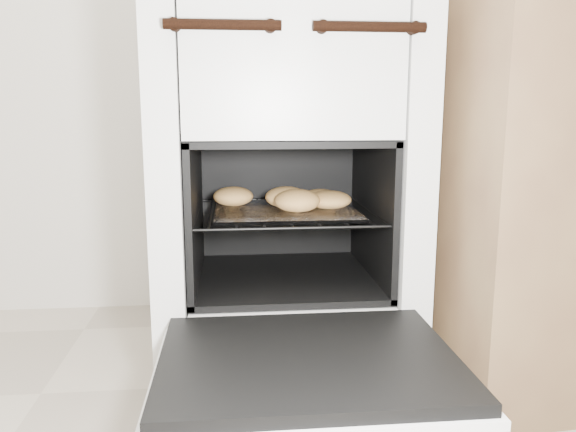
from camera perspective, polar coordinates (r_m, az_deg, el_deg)
stove at (r=1.29m, az=-0.57°, el=3.02°), size 0.54×0.60×0.82m
oven_door at (r=0.92m, az=2.03°, el=-14.81°), size 0.48×0.37×0.03m
oven_rack at (r=1.24m, az=-0.32°, el=0.45°), size 0.39×0.37×0.01m
foil_sheet at (r=1.22m, az=-0.25°, el=0.54°), size 0.30×0.27×0.01m
baked_rolls at (r=1.23m, az=0.41°, el=1.82°), size 0.33×0.21×0.05m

